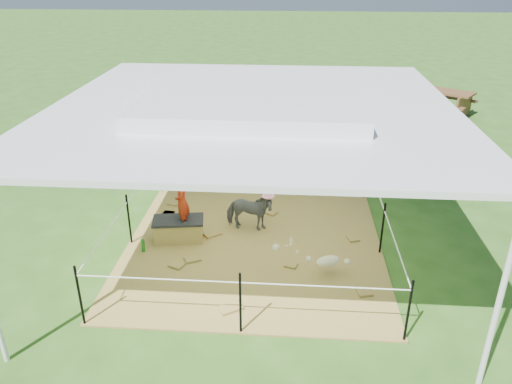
# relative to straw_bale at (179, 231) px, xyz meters

# --- Properties ---
(ground) EXTENTS (90.00, 90.00, 0.00)m
(ground) POSITION_rel_straw_bale_xyz_m (1.39, -0.16, -0.22)
(ground) COLOR #2D5919
(ground) RESTS_ON ground
(hay_patch) EXTENTS (4.60, 4.60, 0.03)m
(hay_patch) POSITION_rel_straw_bale_xyz_m (1.39, -0.16, -0.21)
(hay_patch) COLOR brown
(hay_patch) RESTS_ON ground
(canopy_tent) EXTENTS (6.30, 6.30, 2.90)m
(canopy_tent) POSITION_rel_straw_bale_xyz_m (1.39, -0.16, 2.47)
(canopy_tent) COLOR silver
(canopy_tent) RESTS_ON ground
(rope_fence) EXTENTS (4.54, 4.54, 1.00)m
(rope_fence) POSITION_rel_straw_bale_xyz_m (1.39, -0.16, 0.42)
(rope_fence) COLOR black
(rope_fence) RESTS_ON ground
(straw_bale) EXTENTS (0.92, 0.56, 0.38)m
(straw_bale) POSITION_rel_straw_bale_xyz_m (0.00, 0.00, 0.00)
(straw_bale) COLOR #B18E40
(straw_bale) RESTS_ON hay_patch
(dark_cloth) EXTENTS (0.98, 0.61, 0.05)m
(dark_cloth) POSITION_rel_straw_bale_xyz_m (0.00, 0.00, 0.21)
(dark_cloth) COLOR black
(dark_cloth) RESTS_ON straw_bale
(woman) EXTENTS (0.30, 0.41, 1.03)m
(woman) POSITION_rel_straw_bale_xyz_m (0.10, 0.00, 0.71)
(woman) COLOR #B52811
(woman) RESTS_ON straw_bale
(green_bottle) EXTENTS (0.08, 0.08, 0.24)m
(green_bottle) POSITION_rel_straw_bale_xyz_m (-0.55, -0.45, -0.07)
(green_bottle) COLOR #1E7E1C
(green_bottle) RESTS_ON hay_patch
(pony) EXTENTS (0.94, 0.49, 0.77)m
(pony) POSITION_rel_straw_bale_xyz_m (1.26, 0.47, 0.19)
(pony) COLOR #47474C
(pony) RESTS_ON hay_patch
(pink_hat) EXTENTS (0.24, 0.24, 0.11)m
(pink_hat) POSITION_rel_straw_bale_xyz_m (1.26, 0.47, 0.63)
(pink_hat) COLOR pink
(pink_hat) RESTS_ON pony
(foal) EXTENTS (1.16, 0.94, 0.57)m
(foal) POSITION_rel_straw_bale_xyz_m (2.68, -0.92, 0.09)
(foal) COLOR beige
(foal) RESTS_ON hay_patch
(trash_barrel) EXTENTS (0.69, 0.69, 0.91)m
(trash_barrel) POSITION_rel_straw_bale_xyz_m (5.77, 6.17, 0.23)
(trash_barrel) COLOR #193DBB
(trash_barrel) RESTS_ON ground
(picnic_table_near) EXTENTS (1.65, 1.21, 0.68)m
(picnic_table_near) POSITION_rel_straw_bale_xyz_m (3.31, 7.64, 0.12)
(picnic_table_near) COLOR #52341C
(picnic_table_near) RESTS_ON ground
(picnic_table_far) EXTENTS (2.42, 2.29, 0.82)m
(picnic_table_far) POSITION_rel_straw_bale_xyz_m (6.95, 8.88, 0.19)
(picnic_table_far) COLOR brown
(picnic_table_far) RESTS_ON ground
(distant_person) EXTENTS (0.65, 0.59, 1.10)m
(distant_person) POSITION_rel_straw_bale_xyz_m (4.20, 7.73, 0.33)
(distant_person) COLOR blue
(distant_person) RESTS_ON ground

